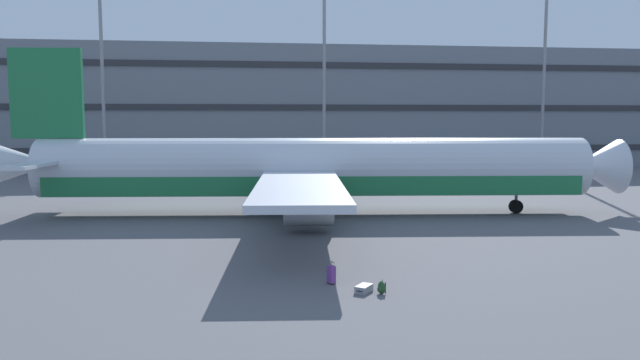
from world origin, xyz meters
name	(u,v)px	position (x,y,z in m)	size (l,w,h in m)	color
ground_plane	(399,213)	(0.00, 0.00, 0.00)	(600.00, 600.00, 0.00)	#5B5B60
terminal_structure	(316,109)	(0.00, 45.18, 7.71)	(167.20, 20.16, 15.42)	slate
airliner	(308,170)	(-6.09, 0.37, 2.95)	(42.12, 34.13, 10.85)	silver
light_mast_left	(101,49)	(-24.97, 28.44, 13.68)	(1.80, 0.50, 23.91)	gray
light_mast_center_left	(324,51)	(-1.14, 28.44, 13.81)	(1.80, 0.50, 24.17)	gray
light_mast_center_right	(545,59)	(24.81, 28.44, 13.30)	(1.80, 0.50, 23.17)	gray
suitcase_black	(364,289)	(-6.10, -18.04, 0.13)	(0.79, 0.85, 0.27)	gray
suitcase_scuffed	(331,274)	(-7.12, -16.74, 0.38)	(0.33, 0.41, 0.86)	#72388C
backpack_large	(381,288)	(-5.51, -18.35, 0.23)	(0.34, 0.42, 0.53)	#264C26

